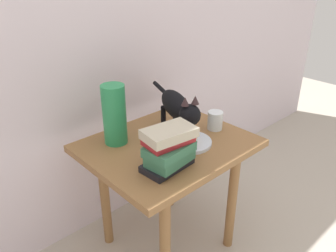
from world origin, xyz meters
TOP-DOWN VIEW (x-y plane):
  - ground_plane at (0.00, 0.00)m, footprint 6.00×6.00m
  - back_panel at (0.00, 0.40)m, footprint 4.00×0.04m
  - side_table at (0.00, 0.00)m, footprint 0.69×0.57m
  - plate at (0.06, -0.07)m, footprint 0.20×0.20m
  - bread_roll at (0.06, -0.07)m, footprint 0.10×0.10m
  - cat at (0.08, 0.03)m, footprint 0.22×0.45m
  - book_stack at (-0.13, -0.15)m, footprint 0.20×0.14m
  - green_vase at (-0.16, 0.16)m, footprint 0.10×0.10m
  - candle_jar at (0.25, -0.05)m, footprint 0.07×0.07m

SIDE VIEW (x-z plane):
  - ground_plane at x=0.00m, z-range 0.00..0.00m
  - side_table at x=0.00m, z-range 0.20..0.77m
  - plate at x=0.06m, z-range 0.58..0.59m
  - candle_jar at x=0.25m, z-range 0.57..0.66m
  - bread_roll at x=0.06m, z-range 0.59..0.64m
  - book_stack at x=-0.13m, z-range 0.58..0.74m
  - green_vase at x=-0.16m, z-range 0.58..0.83m
  - cat at x=0.08m, z-range 0.59..0.82m
  - back_panel at x=0.00m, z-range 0.00..2.20m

